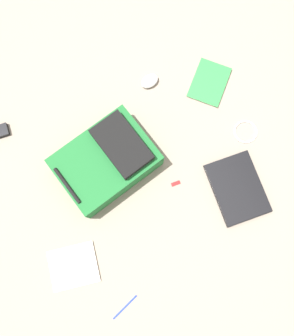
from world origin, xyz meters
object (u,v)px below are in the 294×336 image
book_comic (209,83)px  pen_black (125,307)px  laptop (237,188)px  backpack (107,161)px  usb_stick (176,183)px  computer_mouse (149,81)px  book_manual (74,266)px  cable_coil (245,132)px

book_comic → pen_black: size_ratio=1.90×
laptop → book_comic: bearing=166.4°
laptop → backpack: bearing=-126.7°
book_comic → usb_stick: size_ratio=6.27×
laptop → book_comic: 0.57m
backpack → usb_stick: bearing=47.9°
backpack → computer_mouse: size_ratio=5.25×
pen_black → laptop: bearing=109.8°
book_manual → book_comic: bearing=118.3°
computer_mouse → cable_coil: (0.45, 0.32, -0.02)m
laptop → usb_stick: (-0.15, -0.26, -0.01)m
computer_mouse → backpack: bearing=-60.1°
backpack → usb_stick: (0.23, 0.26, -0.08)m
backpack → pen_black: size_ratio=3.38×
book_comic → computer_mouse: (-0.14, -0.28, 0.01)m
cable_coil → book_manual: bearing=-77.7°
backpack → laptop: (0.39, 0.52, -0.07)m
cable_coil → pen_black: cable_coil is taller
computer_mouse → pen_black: (0.95, -0.59, -0.02)m
laptop → book_manual: bearing=-90.6°
laptop → computer_mouse: size_ratio=3.60×
laptop → usb_stick: laptop is taller
pen_black → cable_coil: bearing=118.9°
laptop → pen_black: 0.78m
laptop → cable_coil: bearing=143.2°
cable_coil → laptop: bearing=-36.8°
backpack → usb_stick: 0.35m
book_manual → computer_mouse: (-0.68, 0.73, 0.01)m
pen_black → book_manual: bearing=-152.7°
usb_stick → book_manual: bearing=-76.7°
computer_mouse → book_comic: bearing=54.0°
book_manual → computer_mouse: bearing=133.1°
laptop → book_comic: size_ratio=1.22×
backpack → usb_stick: backpack is taller
laptop → cable_coil: size_ratio=2.84×
computer_mouse → cable_coil: computer_mouse is taller
pen_black → usb_stick: size_ratio=3.29×
book_comic → cable_coil: size_ratio=2.33×
laptop → book_manual: size_ratio=1.35×
book_comic → cable_coil: (0.31, 0.04, -0.00)m
computer_mouse → pen_black: computer_mouse is taller
laptop → book_manual: laptop is taller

